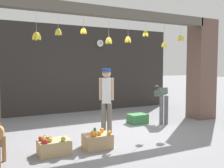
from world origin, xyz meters
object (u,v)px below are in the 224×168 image
shopkeeper (106,97)px  worker_stooping (161,99)px  fruit_crate_oranges (98,141)px  wall_clock (100,43)px  produce_box_green (138,119)px  fruit_crate_apples (54,146)px  water_bottle (95,134)px

shopkeeper → worker_stooping: bearing=-134.8°
fruit_crate_oranges → wall_clock: wall_clock is taller
worker_stooping → produce_box_green: worker_stooping is taller
wall_clock → shopkeeper: bearing=-111.8°
fruit_crate_oranges → fruit_crate_apples: fruit_crate_oranges is taller
produce_box_green → wall_clock: bearing=91.4°
worker_stooping → fruit_crate_oranges: size_ratio=1.94×
shopkeeper → water_bottle: shopkeeper is taller
produce_box_green → wall_clock: (-0.06, 2.48, 2.35)m
shopkeeper → fruit_crate_apples: 1.73m
shopkeeper → worker_stooping: size_ratio=1.50×
shopkeeper → fruit_crate_oranges: (-0.54, -0.72, -0.77)m
fruit_crate_oranges → water_bottle: bearing=72.1°
shopkeeper → fruit_crate_apples: shopkeeper is taller
produce_box_green → worker_stooping: bearing=-18.3°
shopkeeper → wall_clock: size_ratio=5.94×
fruit_crate_apples → wall_clock: wall_clock is taller
wall_clock → fruit_crate_oranges: bearing=-114.9°
produce_box_green → shopkeeper: bearing=-150.3°
worker_stooping → water_bottle: bearing=-145.8°
produce_box_green → fruit_crate_apples: bearing=-152.7°
worker_stooping → water_bottle: (-2.37, -0.67, -0.58)m
fruit_crate_oranges → wall_clock: 4.96m
shopkeeper → wall_clock: 3.83m
worker_stooping → produce_box_green: size_ratio=2.03×
shopkeeper → water_bottle: (-0.35, -0.12, -0.80)m
wall_clock → worker_stooping: bearing=-75.0°
shopkeeper → worker_stooping: (2.03, 0.55, -0.22)m
worker_stooping → shopkeeper: bearing=-146.3°
fruit_crate_oranges → water_bottle: (0.19, 0.60, -0.03)m
shopkeeper → fruit_crate_oranges: size_ratio=2.92×
fruit_crate_oranges → fruit_crate_apples: size_ratio=0.94×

